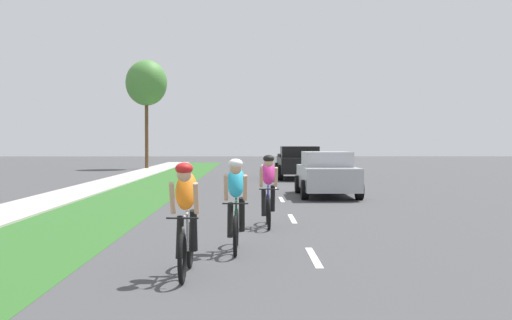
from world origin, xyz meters
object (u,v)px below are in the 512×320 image
object	(u,v)px
cyclist_lead	(186,218)
cyclist_distant	(268,190)
cyclist_trailing	(236,204)
street_tree_far	(146,83)
sedan_silver	(327,174)
pickup_black	(298,162)

from	to	relation	value
cyclist_lead	cyclist_distant	xyz separation A→B (m)	(1.29, 5.05, 0.00)
cyclist_trailing	street_tree_far	xyz separation A→B (m)	(-6.87, 33.01, 5.08)
cyclist_distant	cyclist_lead	bearing A→B (deg)	-104.31
cyclist_lead	street_tree_far	xyz separation A→B (m)	(-6.23, 34.95, 5.08)
cyclist_trailing	street_tree_far	distance (m)	34.10
sedan_silver	pickup_black	distance (m)	10.11
cyclist_lead	sedan_silver	distance (m)	13.34
cyclist_distant	pickup_black	bearing A→B (deg)	83.47
cyclist_lead	cyclist_distant	distance (m)	5.21
sedan_silver	cyclist_trailing	bearing A→B (deg)	-104.78
cyclist_trailing	pickup_black	world-z (taller)	pickup_black
cyclist_trailing	sedan_silver	world-z (taller)	cyclist_trailing
sedan_silver	pickup_black	size ratio (longest dim) A/B	0.84
cyclist_trailing	cyclist_lead	bearing A→B (deg)	-108.44
cyclist_lead	cyclist_trailing	distance (m)	2.05
street_tree_far	pickup_black	bearing A→B (deg)	-51.38
cyclist_distant	pickup_black	distance (m)	18.04
cyclist_lead	street_tree_far	distance (m)	35.87
cyclist_lead	pickup_black	world-z (taller)	pickup_black
pickup_black	street_tree_far	world-z (taller)	street_tree_far
cyclist_distant	street_tree_far	distance (m)	31.25
cyclist_distant	sedan_silver	bearing A→B (deg)	74.00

